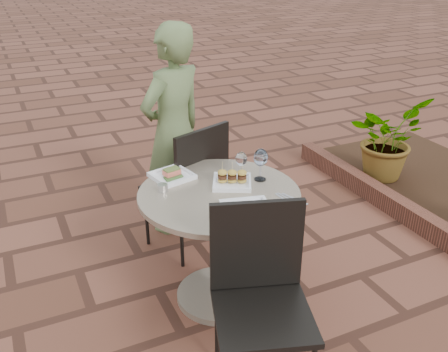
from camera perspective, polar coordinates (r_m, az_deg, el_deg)
name	(u,v)px	position (r m, az deg, el deg)	size (l,w,h in m)	color
ground	(248,312)	(3.05, 2.80, -15.28)	(60.00, 60.00, 0.00)	brown
cafe_table	(219,230)	(2.87, -0.54, -6.16)	(0.90, 0.90, 0.73)	gray
chair_far	(192,179)	(3.31, -3.64, -0.40)	(0.56, 0.56, 0.93)	black
chair_near	(260,285)	(2.36, 4.11, -12.31)	(0.55, 0.55, 0.93)	black
diner	(173,132)	(3.55, -5.80, 5.05)	(0.55, 0.36, 1.52)	#526537
plate_salmon	(172,175)	(2.92, -5.97, 0.10)	(0.26, 0.26, 0.06)	white
plate_sliders	(232,179)	(2.82, 0.94, -0.38)	(0.29, 0.29, 0.14)	white
plate_tuna	(247,211)	(2.54, 2.65, -4.01)	(0.30, 0.30, 0.03)	white
wine_glass_right	(261,158)	(2.84, 4.23, 2.05)	(0.08, 0.08, 0.19)	white
wine_glass_mid	(241,160)	(2.87, 1.98, 1.88)	(0.07, 0.07, 0.16)	white
wine_glass_far	(260,159)	(2.85, 4.18, 1.97)	(0.08, 0.08, 0.18)	white
steel_ramekin	(163,188)	(2.77, -7.02, -1.34)	(0.06, 0.06, 0.04)	silver
cutlery_set	(291,200)	(2.69, 7.62, -2.73)	(0.09, 0.21, 0.00)	silver
planter_curb	(418,219)	(4.05, 21.27, -4.62)	(0.12, 3.00, 0.15)	brown
potted_plant_a	(386,138)	(4.58, 18.08, 4.14)	(0.65, 0.56, 0.72)	#33662D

